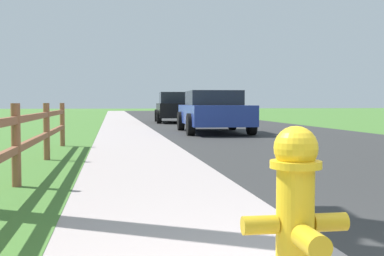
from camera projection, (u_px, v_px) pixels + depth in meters
The scene contains 8 objects.
ground_plane at pixel (140, 122), 26.49m from camera, with size 120.00×120.00×0.00m, color #44742F.
road_asphalt at pixel (198, 120), 29.03m from camera, with size 7.00×66.00×0.01m, color #2F2F2F.
curb_concrete at pixel (86, 120), 27.97m from camera, with size 6.00×66.00×0.01m, color #A99B98.
grass_verge at pixel (59, 121), 27.73m from camera, with size 5.00×66.00×0.00m, color #44742F.
fire_hydrant at pixel (296, 218), 2.32m from camera, with size 0.52×0.43×0.91m.
rail_fence at pixel (16, 138), 5.86m from camera, with size 0.11×11.29×1.01m.
parked_suv_blue at pixel (213, 111), 16.66m from camera, with size 2.29×4.84×1.42m.
parked_car_black at pixel (176, 108), 25.27m from camera, with size 2.26×4.48×1.56m.
Camera 1 is at (-1.54, -1.57, 1.02)m, focal length 45.75 mm.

